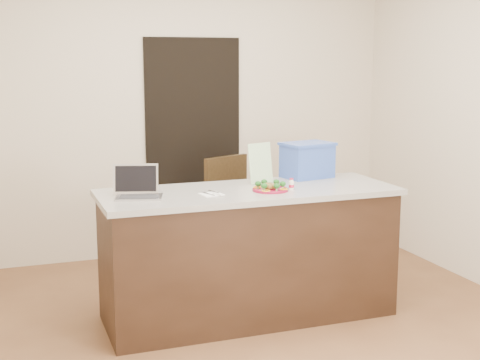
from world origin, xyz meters
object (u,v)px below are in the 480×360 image
object	(u,v)px
plate	(270,189)
blue_box	(307,160)
laptop	(137,188)
chair	(230,211)
napkin	(211,194)
yogurt_bottle	(291,185)
island	(248,253)

from	to	relation	value
plate	blue_box	world-z (taller)	blue_box
laptop	chair	xyz separation A→B (m)	(0.93, 0.83, -0.40)
napkin	blue_box	bearing A→B (deg)	23.21
napkin	plate	bearing A→B (deg)	-1.83
napkin	laptop	distance (m)	0.49
plate	yogurt_bottle	distance (m)	0.16
plate	laptop	world-z (taller)	laptop
laptop	blue_box	distance (m)	1.38
blue_box	chair	size ratio (longest dim) A/B	0.41
napkin	yogurt_bottle	bearing A→B (deg)	-1.97
blue_box	chair	xyz separation A→B (m)	(-0.43, 0.55, -0.48)
yogurt_bottle	chair	xyz separation A→B (m)	(-0.12, 0.94, -0.38)
plate	blue_box	bearing A→B (deg)	40.22
yogurt_bottle	laptop	size ratio (longest dim) A/B	0.23
island	blue_box	distance (m)	0.88
plate	chair	xyz separation A→B (m)	(0.03, 0.94, -0.35)
island	yogurt_bottle	xyz separation A→B (m)	(0.27, -0.11, 0.49)
plate	chair	world-z (taller)	chair
island	blue_box	world-z (taller)	blue_box
plate	chair	distance (m)	1.00
napkin	laptop	bearing A→B (deg)	168.68
island	napkin	bearing A→B (deg)	-163.68
chair	laptop	bearing A→B (deg)	-162.68
yogurt_bottle	blue_box	world-z (taller)	blue_box
island	laptop	size ratio (longest dim) A/B	6.02
island	blue_box	xyz separation A→B (m)	(0.58, 0.29, 0.59)
napkin	laptop	size ratio (longest dim) A/B	0.39
plate	yogurt_bottle	world-z (taller)	yogurt_bottle
yogurt_bottle	laptop	world-z (taller)	laptop
napkin	laptop	xyz separation A→B (m)	(-0.47, 0.09, 0.05)
plate	yogurt_bottle	bearing A→B (deg)	-2.36
plate	napkin	world-z (taller)	plate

